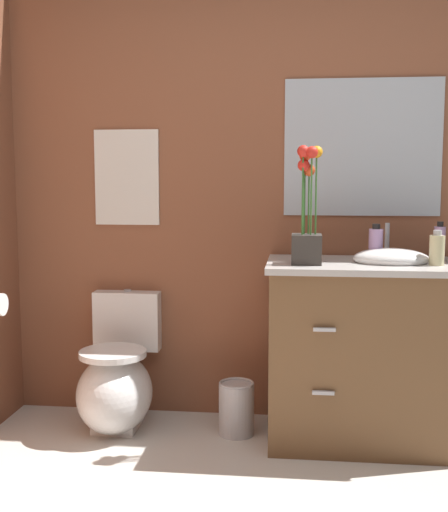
{
  "coord_description": "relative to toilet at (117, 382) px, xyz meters",
  "views": [
    {
      "loc": [
        0.09,
        -1.8,
        1.3
      ],
      "look_at": [
        -0.27,
        1.35,
        0.92
      ],
      "focal_mm": 46.32,
      "sensor_mm": 36.0,
      "label": 1
    }
  ],
  "objects": [
    {
      "name": "wall_mirror",
      "position": [
        1.24,
        0.27,
        1.21
      ],
      "size": [
        0.8,
        0.01,
        0.7
      ],
      "primitive_type": "cube",
      "color": "#B2BCC6"
    },
    {
      "name": "hand_wash_bottle",
      "position": [
        1.61,
        0.07,
        0.74
      ],
      "size": [
        0.06,
        0.06,
        0.19
      ],
      "color": "#B28CBF",
      "rests_on": "vanity_cabinet"
    },
    {
      "name": "wall_back",
      "position": [
        1.03,
        0.3,
        1.01
      ],
      "size": [
        4.55,
        0.05,
        2.5
      ],
      "primitive_type": "cube",
      "color": "brown",
      "rests_on": "ground_plane"
    },
    {
      "name": "vanity_cabinet",
      "position": [
        1.25,
        -0.03,
        0.21
      ],
      "size": [
        0.94,
        0.56,
        1.07
      ],
      "color": "brown",
      "rests_on": "ground_plane"
    },
    {
      "name": "trash_bin",
      "position": [
        0.62,
        -0.01,
        -0.11
      ],
      "size": [
        0.18,
        0.18,
        0.27
      ],
      "color": "#B7B7BC",
      "rests_on": "ground_plane"
    },
    {
      "name": "wall_poster",
      "position": [
        0.0,
        0.27,
        1.05
      ],
      "size": [
        0.35,
        0.01,
        0.51
      ],
      "primitive_type": "cube",
      "color": "silver"
    },
    {
      "name": "lotion_bottle",
      "position": [
        1.56,
        -0.09,
        0.72
      ],
      "size": [
        0.07,
        0.07,
        0.16
      ],
      "color": "beige",
      "rests_on": "vanity_cabinet"
    },
    {
      "name": "toilet",
      "position": [
        0.0,
        0.0,
        0.0
      ],
      "size": [
        0.38,
        0.59,
        0.69
      ],
      "color": "white",
      "rests_on": "ground_plane"
    },
    {
      "name": "soap_bottle",
      "position": [
        1.29,
        0.01,
        0.73
      ],
      "size": [
        0.07,
        0.07,
        0.18
      ],
      "color": "#B28CBF",
      "rests_on": "vanity_cabinet"
    },
    {
      "name": "flower_vase",
      "position": [
        0.96,
        -0.11,
        0.84
      ],
      "size": [
        0.14,
        0.14,
        0.55
      ],
      "color": "#38332D",
      "rests_on": "vanity_cabinet"
    }
  ]
}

